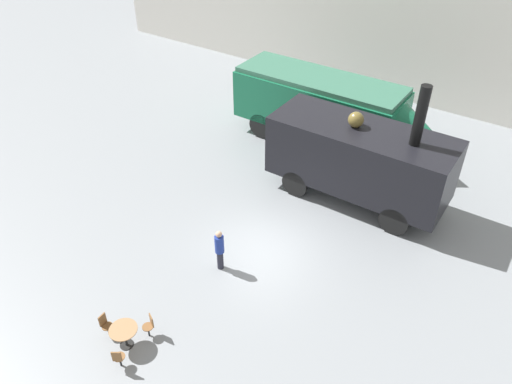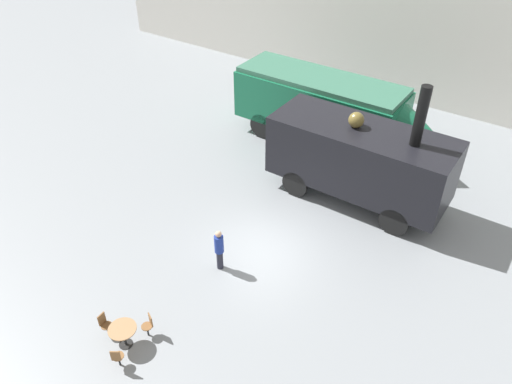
{
  "view_description": "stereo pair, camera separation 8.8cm",
  "coord_description": "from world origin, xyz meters",
  "px_view_note": "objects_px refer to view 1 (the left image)",
  "views": [
    {
      "loc": [
        7.73,
        -12.03,
        13.34
      ],
      "look_at": [
        -1.09,
        1.0,
        1.6
      ],
      "focal_mm": 35.0,
      "sensor_mm": 36.0,
      "label": 1
    },
    {
      "loc": [
        7.8,
        -11.98,
        13.34
      ],
      "look_at": [
        -1.09,
        1.0,
        1.6
      ],
      "focal_mm": 35.0,
      "sensor_mm": 36.0,
      "label": 2
    }
  ],
  "objects_px": {
    "steam_locomotive": "(360,157)",
    "streamlined_locomotive": "(331,106)",
    "cafe_chair_0": "(105,324)",
    "visitor_person": "(220,248)",
    "cafe_table_near": "(124,333)"
  },
  "relations": [
    {
      "from": "cafe_chair_0",
      "to": "visitor_person",
      "type": "xyz_separation_m",
      "value": [
        1.21,
        4.43,
        0.45
      ]
    },
    {
      "from": "visitor_person",
      "to": "cafe_table_near",
      "type": "bearing_deg",
      "value": -95.07
    },
    {
      "from": "streamlined_locomotive",
      "to": "steam_locomotive",
      "type": "bearing_deg",
      "value": -47.6
    },
    {
      "from": "streamlined_locomotive",
      "to": "steam_locomotive",
      "type": "relative_size",
      "value": 1.36
    },
    {
      "from": "cafe_table_near",
      "to": "visitor_person",
      "type": "bearing_deg",
      "value": 84.93
    },
    {
      "from": "cafe_table_near",
      "to": "visitor_person",
      "type": "distance_m",
      "value": 4.42
    },
    {
      "from": "cafe_chair_0",
      "to": "visitor_person",
      "type": "distance_m",
      "value": 4.62
    },
    {
      "from": "steam_locomotive",
      "to": "streamlined_locomotive",
      "type": "bearing_deg",
      "value": 132.4
    },
    {
      "from": "steam_locomotive",
      "to": "cafe_chair_0",
      "type": "height_order",
      "value": "steam_locomotive"
    },
    {
      "from": "cafe_chair_0",
      "to": "visitor_person",
      "type": "height_order",
      "value": "visitor_person"
    },
    {
      "from": "steam_locomotive",
      "to": "cafe_chair_0",
      "type": "bearing_deg",
      "value": -107.32
    },
    {
      "from": "cafe_chair_0",
      "to": "streamlined_locomotive",
      "type": "bearing_deg",
      "value": 85.42
    },
    {
      "from": "steam_locomotive",
      "to": "visitor_person",
      "type": "bearing_deg",
      "value": -108.68
    },
    {
      "from": "cafe_table_near",
      "to": "visitor_person",
      "type": "height_order",
      "value": "visitor_person"
    },
    {
      "from": "visitor_person",
      "to": "streamlined_locomotive",
      "type": "bearing_deg",
      "value": 94.62
    }
  ]
}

